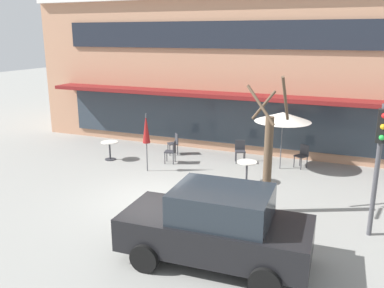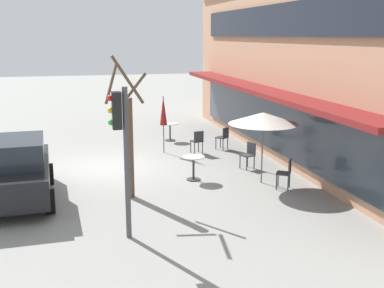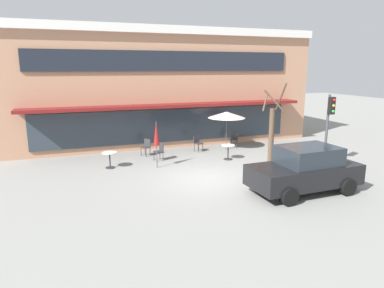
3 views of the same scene
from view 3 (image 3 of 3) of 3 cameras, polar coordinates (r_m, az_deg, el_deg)
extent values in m
plane|color=gray|center=(14.62, 2.63, -5.78)|extent=(80.00, 80.00, 0.00)
cube|color=tan|center=(23.47, -6.62, 9.69)|extent=(18.66, 8.00, 6.89)
cube|color=silver|center=(19.56, -4.00, 18.55)|extent=(18.66, 0.24, 0.44)
cube|color=maroon|center=(19.15, -3.47, 6.41)|extent=(15.86, 1.10, 0.16)
cube|color=#1E232D|center=(19.51, -3.97, 13.62)|extent=(14.93, 0.10, 1.10)
cube|color=#2D3842|center=(19.78, -3.81, 3.10)|extent=(14.93, 0.10, 1.90)
cylinder|color=#333338|center=(17.67, 6.00, -2.53)|extent=(0.44, 0.44, 0.03)
cylinder|color=#333338|center=(17.58, 6.03, -1.38)|extent=(0.07, 0.07, 0.70)
cylinder|color=silver|center=(17.49, 6.05, -0.22)|extent=(0.70, 0.70, 0.03)
cylinder|color=#333338|center=(16.56, -13.47, -3.85)|extent=(0.44, 0.44, 0.03)
cylinder|color=#333338|center=(16.47, -13.53, -2.63)|extent=(0.07, 0.07, 0.70)
cylinder|color=silver|center=(16.38, -13.60, -1.40)|extent=(0.70, 0.70, 0.03)
cylinder|color=#4C4C51|center=(15.97, -5.92, -0.15)|extent=(0.04, 0.04, 2.20)
cone|color=maroon|center=(15.86, -5.96, 1.79)|extent=(0.28, 0.28, 1.10)
cylinder|color=#4C4C51|center=(19.50, 5.73, 2.18)|extent=(0.04, 0.04, 2.20)
cone|color=silver|center=(19.35, 5.79, 4.87)|extent=(2.10, 2.10, 0.35)
cylinder|color=#333338|center=(17.20, -5.88, -2.23)|extent=(0.04, 0.04, 0.45)
cylinder|color=#333338|center=(17.49, -6.37, -1.98)|extent=(0.04, 0.04, 0.45)
cylinder|color=#333338|center=(17.34, -4.87, -2.08)|extent=(0.04, 0.04, 0.45)
cylinder|color=#333338|center=(17.64, -5.37, -1.84)|extent=(0.04, 0.04, 0.45)
cube|color=#333338|center=(17.36, -5.64, -1.25)|extent=(0.48, 0.48, 0.04)
cube|color=#333338|center=(17.38, -5.12, -0.47)|extent=(0.12, 0.40, 0.40)
cylinder|color=#333338|center=(20.14, 7.43, -0.07)|extent=(0.04, 0.04, 0.45)
cylinder|color=#333338|center=(20.18, 6.47, -0.02)|extent=(0.04, 0.04, 0.45)
cylinder|color=#333338|center=(20.48, 7.52, 0.13)|extent=(0.04, 0.04, 0.45)
cylinder|color=#333338|center=(20.51, 6.58, 0.18)|extent=(0.04, 0.04, 0.45)
cube|color=#333338|center=(20.27, 7.02, 0.73)|extent=(0.55, 0.55, 0.04)
cube|color=#333338|center=(20.41, 7.09, 1.44)|extent=(0.36, 0.25, 0.40)
cylinder|color=#333338|center=(18.19, -7.66, -1.45)|extent=(0.04, 0.04, 0.45)
cylinder|color=#333338|center=(18.40, -8.49, -1.32)|extent=(0.04, 0.04, 0.45)
cylinder|color=#333338|center=(18.45, -7.00, -1.24)|extent=(0.04, 0.04, 0.45)
cylinder|color=#333338|center=(18.65, -7.83, -1.11)|extent=(0.04, 0.04, 0.45)
cube|color=#333338|center=(18.36, -7.77, -0.54)|extent=(0.56, 0.56, 0.04)
cube|color=#333338|center=(18.45, -7.44, 0.24)|extent=(0.29, 0.33, 0.40)
cylinder|color=#333338|center=(19.17, 1.80, -0.62)|extent=(0.04, 0.04, 0.45)
cylinder|color=#333338|center=(18.95, 1.05, -0.77)|extent=(0.04, 0.04, 0.45)
cylinder|color=#333338|center=(19.42, 1.12, -0.44)|extent=(0.04, 0.04, 0.45)
cylinder|color=#333338|center=(19.20, 0.37, -0.59)|extent=(0.04, 0.04, 0.45)
cube|color=#333338|center=(19.13, 1.09, 0.11)|extent=(0.52, 0.52, 0.04)
cube|color=#333338|center=(19.21, 0.73, 0.84)|extent=(0.39, 0.18, 0.40)
cube|color=black|center=(13.54, 18.14, -4.83)|extent=(4.27, 1.97, 0.76)
cube|color=#232B33|center=(13.44, 18.84, -1.81)|extent=(2.16, 1.68, 0.68)
cylinder|color=black|center=(12.21, 15.97, -8.46)|extent=(0.65, 0.25, 0.64)
cylinder|color=black|center=(13.58, 11.34, -6.05)|extent=(0.65, 0.25, 0.64)
cylinder|color=black|center=(13.90, 24.57, -6.55)|extent=(0.65, 0.25, 0.64)
cylinder|color=black|center=(15.12, 19.67, -4.63)|extent=(0.65, 0.25, 0.64)
cylinder|color=brown|center=(16.08, 13.04, 0.78)|extent=(0.24, 0.24, 2.81)
cylinder|color=brown|center=(15.99, 14.63, 7.61)|extent=(0.15, 0.85, 1.28)
cylinder|color=brown|center=(15.91, 12.12, 6.81)|extent=(0.60, 0.58, 0.79)
cylinder|color=brown|center=(15.37, 13.61, 6.95)|extent=(0.91, 0.47, 1.00)
cylinder|color=#47474C|center=(17.37, 21.53, 2.08)|extent=(0.12, 0.12, 3.40)
cube|color=black|center=(17.08, 22.25, 5.93)|extent=(0.26, 0.20, 0.80)
sphere|color=red|center=(16.96, 22.61, 6.78)|extent=(0.13, 0.13, 0.13)
sphere|color=gold|center=(16.98, 22.54, 5.91)|extent=(0.13, 0.13, 0.13)
sphere|color=green|center=(17.01, 22.47, 5.04)|extent=(0.13, 0.13, 0.13)
camera|label=1|loc=(10.97, 59.07, 8.57)|focal=38.00mm
camera|label=2|loc=(24.50, 42.51, 9.01)|focal=45.00mm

